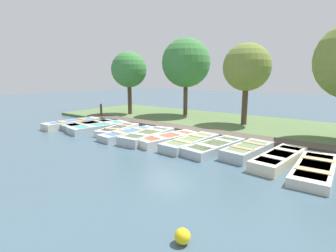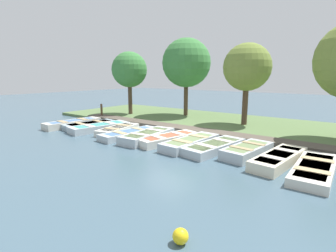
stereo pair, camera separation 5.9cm
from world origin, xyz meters
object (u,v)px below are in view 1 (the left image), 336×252
Objects in this scene: rowboat_11 at (315,169)px; rowboat_2 at (100,127)px; rowboat_0 at (72,123)px; park_tree_left at (186,63)px; rowboat_4 at (130,134)px; rowboat_6 at (168,139)px; buoy at (182,236)px; rowboat_8 at (215,147)px; mooring_post_near at (101,111)px; rowboat_5 at (148,136)px; rowboat_1 at (90,125)px; rowboat_7 at (191,142)px; park_tree_far_left at (129,70)px; rowboat_10 at (279,158)px; rowboat_9 at (247,150)px; park_tree_center at (247,68)px; rowboat_3 at (118,130)px.

rowboat_2 is at bearing -92.18° from rowboat_11.
rowboat_0 is 0.61× the size of park_tree_left.
rowboat_6 reaches higher than rowboat_4.
buoy is at bearing 69.36° from rowboat_2.
rowboat_8 is at bearing -97.15° from rowboat_11.
rowboat_5 is at bearing 68.14° from mooring_post_near.
rowboat_1 is 0.56× the size of park_tree_left.
park_tree_far_left is at bearing -115.25° from rowboat_7.
rowboat_6 is 10.66× the size of buoy.
rowboat_0 is 2.36m from rowboat_2.
rowboat_6 is (-0.23, 1.14, -0.02)m from rowboat_5.
rowboat_5 reaches higher than rowboat_4.
buoy is 0.06× the size of park_tree_far_left.
buoy is at bearing 4.21° from rowboat_10.
park_tree_far_left reaches higher than rowboat_6.
rowboat_2 is 6.26m from rowboat_7.
park_tree_far_left reaches higher than rowboat_7.
rowboat_7 is 2.58m from rowboat_9.
rowboat_8 is at bearing 98.11° from rowboat_7.
rowboat_2 is (-0.28, 2.34, -0.02)m from rowboat_0.
rowboat_4 is 3.66m from rowboat_7.
park_tree_left reaches higher than rowboat_10.
buoy is (5.92, 9.87, -0.04)m from rowboat_2.
rowboat_5 is at bearing 97.30° from rowboat_4.
park_tree_far_left is at bearing 162.36° from mooring_post_near.
park_tree_center reaches higher than rowboat_7.
rowboat_8 is 2.98× the size of mooring_post_near.
rowboat_1 is at bearing -96.23° from rowboat_5.
park_tree_left reaches higher than buoy.
rowboat_7 and rowboat_10 have the same top height.
rowboat_7 is (-0.01, 1.26, 0.01)m from rowboat_6.
rowboat_9 is (-0.16, 1.40, 0.03)m from rowboat_8.
park_tree_far_left is 4.46m from park_tree_left.
buoy is at bearing -15.73° from rowboat_11.
rowboat_5 is at bearing -134.14° from buoy.
park_tree_far_left is at bearing -104.61° from rowboat_10.
rowboat_3 is at bearing -83.90° from rowboat_10.
park_tree_far_left is at bearing -104.97° from rowboat_9.
park_tree_center reaches higher than mooring_post_near.
buoy is (5.81, 7.26, -0.02)m from rowboat_4.
rowboat_4 is at bearing -91.69° from rowboat_11.
rowboat_10 reaches higher than rowboat_3.
rowboat_7 is 0.67× the size of park_tree_far_left.
rowboat_11 is (0.03, 8.73, -0.02)m from rowboat_4.
park_tree_far_left is (-5.19, -13.83, 3.47)m from rowboat_11.
rowboat_0 reaches higher than rowboat_8.
buoy is at bearing 48.42° from park_tree_far_left.
rowboat_6 is 9.59m from park_tree_far_left.
rowboat_11 is 15.18m from park_tree_far_left.
rowboat_9 is (-0.24, 10.00, 0.05)m from rowboat_1.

